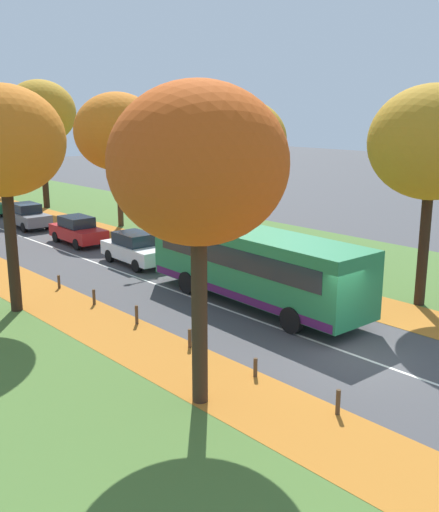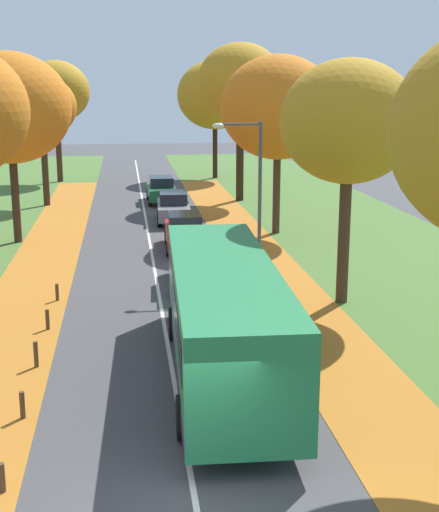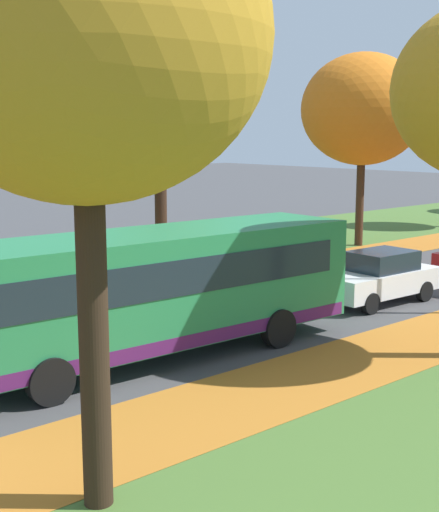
# 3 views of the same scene
# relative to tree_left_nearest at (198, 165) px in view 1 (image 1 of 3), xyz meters

# --- Properties ---
(ground_plane) EXTENTS (160.00, 160.00, 0.00)m
(ground_plane) POSITION_rel_tree_left_nearest_xyz_m (5.69, -1.17, -6.37)
(ground_plane) COLOR #424244
(leaf_litter_left) EXTENTS (2.80, 60.00, 0.00)m
(leaf_litter_left) POSITION_rel_tree_left_nearest_xyz_m (1.09, 12.83, -6.36)
(leaf_litter_left) COLOR #B26B23
(leaf_litter_left) RESTS_ON grass_verge_left
(grass_verge_right) EXTENTS (12.00, 90.00, 0.01)m
(grass_verge_right) POSITION_rel_tree_left_nearest_xyz_m (14.89, 18.83, -6.36)
(grass_verge_right) COLOR #476B2D
(grass_verge_right) RESTS_ON ground
(leaf_litter_right) EXTENTS (2.80, 60.00, 0.00)m
(leaf_litter_right) POSITION_rel_tree_left_nearest_xyz_m (10.29, 12.83, -6.36)
(leaf_litter_right) COLOR #B26B23
(leaf_litter_right) RESTS_ON grass_verge_right
(road_centre_line) EXTENTS (0.12, 80.00, 0.01)m
(road_centre_line) POSITION_rel_tree_left_nearest_xyz_m (5.69, 18.83, -6.37)
(road_centre_line) COLOR silver
(road_centre_line) RESTS_ON ground
(tree_left_nearest) EXTENTS (4.52, 4.52, 8.44)m
(tree_left_nearest) POSITION_rel_tree_left_nearest_xyz_m (0.00, 0.00, 0.00)
(tree_left_nearest) COLOR #382619
(tree_left_nearest) RESTS_ON ground
(tree_left_near) EXTENTS (4.58, 4.58, 8.64)m
(tree_left_near) POSITION_rel_tree_left_nearest_xyz_m (-0.49, 10.56, 0.16)
(tree_left_near) COLOR black
(tree_left_near) RESTS_ON ground
(tree_right_nearest) EXTENTS (4.87, 4.87, 8.66)m
(tree_right_nearest) POSITION_rel_tree_left_nearest_xyz_m (11.91, 0.32, 0.07)
(tree_right_nearest) COLOR black
(tree_right_nearest) RESTS_ON ground
(tree_right_near) EXTENTS (4.52, 4.52, 8.20)m
(tree_right_near) POSITION_rel_tree_left_nearest_xyz_m (11.92, 10.68, -0.24)
(tree_right_near) COLOR #422D1E
(tree_right_near) RESTS_ON ground
(tree_right_mid) EXTENTS (5.61, 5.61, 8.77)m
(tree_right_mid) POSITION_rel_tree_left_nearest_xyz_m (12.11, 22.49, -0.14)
(tree_right_mid) COLOR #422D1E
(tree_right_mid) RESTS_ON ground
(tree_right_far) EXTENTS (5.40, 5.40, 9.87)m
(tree_right_far) POSITION_rel_tree_left_nearest_xyz_m (11.94, 32.96, 1.03)
(tree_right_far) COLOR black
(tree_right_far) RESTS_ON ground
(bollard_nearest) EXTENTS (0.12, 0.12, 0.70)m
(bollard_nearest) POSITION_rel_tree_left_nearest_xyz_m (2.16, -2.97, -6.02)
(bollard_nearest) COLOR #4C3823
(bollard_nearest) RESTS_ON ground
(bollard_second) EXTENTS (0.12, 0.12, 0.59)m
(bollard_second) POSITION_rel_tree_left_nearest_xyz_m (2.19, 0.05, -6.08)
(bollard_second) COLOR #4C3823
(bollard_second) RESTS_ON ground
(bollard_third) EXTENTS (0.12, 0.12, 0.65)m
(bollard_third) POSITION_rel_tree_left_nearest_xyz_m (2.16, 3.07, -6.04)
(bollard_third) COLOR #4C3823
(bollard_third) RESTS_ON ground
(bollard_fourth) EXTENTS (0.12, 0.12, 0.72)m
(bollard_fourth) POSITION_rel_tree_left_nearest_xyz_m (2.12, 6.09, -6.01)
(bollard_fourth) COLOR #4C3823
(bollard_fourth) RESTS_ON ground
(bollard_fifth) EXTENTS (0.12, 0.12, 0.65)m
(bollard_fifth) POSITION_rel_tree_left_nearest_xyz_m (2.12, 9.11, -6.05)
(bollard_fifth) COLOR #4C3823
(bollard_fifth) RESTS_ON ground
(bollard_sixth) EXTENTS (0.12, 0.12, 0.61)m
(bollard_sixth) POSITION_rel_tree_left_nearest_xyz_m (2.15, 12.13, -6.07)
(bollard_sixth) COLOR #4C3823
(bollard_sixth) RESTS_ON ground
(streetlamp_right) EXTENTS (1.89, 0.28, 6.00)m
(streetlamp_right) POSITION_rel_tree_left_nearest_xyz_m (9.36, 14.31, -2.63)
(streetlamp_right) COLOR #47474C
(streetlamp_right) RESTS_ON ground
(bus) EXTENTS (2.94, 10.49, 2.98)m
(bus) POSITION_rel_tree_left_nearest_xyz_m (6.99, 4.84, -4.67)
(bus) COLOR #237A47
(bus) RESTS_ON ground
(car_white_lead) EXTENTS (1.92, 4.27, 1.62)m
(car_white_lead) POSITION_rel_tree_left_nearest_xyz_m (7.06, 13.38, -5.56)
(car_white_lead) COLOR silver
(car_white_lead) RESTS_ON ground
(car_red_following) EXTENTS (1.88, 4.25, 1.62)m
(car_red_following) POSITION_rel_tree_left_nearest_xyz_m (7.24, 19.52, -5.56)
(car_red_following) COLOR #B21919
(car_red_following) RESTS_ON ground
(car_grey_third_in_line) EXTENTS (1.91, 4.26, 1.62)m
(car_grey_third_in_line) POSITION_rel_tree_left_nearest_xyz_m (7.18, 26.16, -5.56)
(car_grey_third_in_line) COLOR slate
(car_grey_third_in_line) RESTS_ON ground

